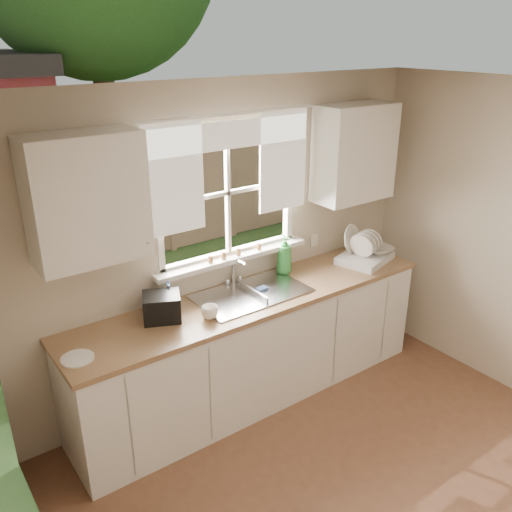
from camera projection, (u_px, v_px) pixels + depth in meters
room_walls at (455, 363)px, 2.74m from camera, size 3.62×4.02×2.50m
ceiling at (483, 105)px, 2.31m from camera, size 3.60×4.00×0.02m
window at (229, 214)px, 4.19m from camera, size 1.38×0.16×1.06m
curtains at (232, 158)px, 3.98m from camera, size 1.50×0.03×0.81m
base_cabinets at (254, 348)px, 4.35m from camera, size 3.00×0.62×0.87m
countertop at (254, 298)px, 4.18m from camera, size 3.04×0.65×0.04m
upper_cabinet_left at (86, 199)px, 3.29m from camera, size 0.70×0.33×0.80m
upper_cabinet_right at (354, 153)px, 4.54m from camera, size 0.70×0.33×0.80m
wall_outlet at (314, 240)px, 4.81m from camera, size 0.08×0.01×0.12m
sill_jars at (233, 253)px, 4.26m from camera, size 0.50×0.04×0.06m
sink at (251, 302)px, 4.22m from camera, size 0.88×0.52×0.40m
dish_rack at (364, 254)px, 4.77m from camera, size 0.56×0.48×0.31m
bowl at (379, 250)px, 4.80m from camera, size 0.26×0.26×0.06m
soap_bottle_a at (284, 254)px, 4.51m from camera, size 0.13×0.13×0.33m
soap_bottle_b at (169, 296)px, 3.93m from camera, size 0.12×0.12×0.21m
soap_bottle_c at (158, 308)px, 3.83m from camera, size 0.14×0.14×0.14m
saucer at (77, 358)px, 3.36m from camera, size 0.21×0.21×0.01m
cup at (210, 312)px, 3.82m from camera, size 0.15×0.15×0.09m
black_appliance at (162, 307)px, 3.80m from camera, size 0.33×0.31×0.19m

